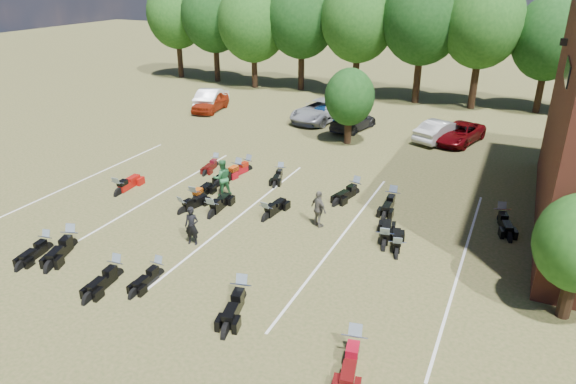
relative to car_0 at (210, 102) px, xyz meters
The scene contains 34 objects.
ground 24.00m from the car_0, 51.81° to the right, with size 160.00×160.00×0.00m, color brown.
car_0 is the anchor object (origin of this frame).
car_1 1.24m from the car_0, 117.83° to the left, with size 1.70×4.89×1.61m, color white.
car_2 9.23m from the car_0, ahead, with size 2.63×5.70×1.58m, color gray.
car_3 12.17m from the car_0, ahead, with size 1.80×4.42×1.28m, color black.
car_4 9.56m from the car_0, ahead, with size 1.58×3.92×1.34m, color navy.
car_5 18.32m from the car_0, ahead, with size 1.54×4.43×1.46m, color #BABBB6.
car_6 19.42m from the car_0, ahead, with size 2.17×4.70×1.31m, color #5A0509.
person_black 22.12m from the car_0, 59.01° to the right, with size 0.61×0.40×1.67m, color black.
person_green 17.23m from the car_0, 55.06° to the right, with size 0.93×0.72×1.91m, color #276837.
person_grey 21.81m from the car_0, 44.47° to the right, with size 1.00×0.42×1.71m, color #555148.
motorcycle_0 22.44m from the car_0, 71.86° to the right, with size 0.79×2.48×1.38m, color black, non-canonical shape.
motorcycle_1 22.79m from the car_0, 74.12° to the right, with size 0.68×2.13×1.19m, color black, non-canonical shape.
motorcycle_2 24.53m from the car_0, 65.26° to the right, with size 0.72×2.27×1.26m, color black, non-canonical shape.
motorcycle_3 26.48m from the car_0, 54.82° to the right, with size 0.79×2.48×1.38m, color black, non-canonical shape.
motorcycle_4 24.50m from the car_0, 61.68° to the right, with size 0.64×2.00×1.11m, color black, non-canonical shape.
motorcycle_6 29.93m from the car_0, 48.97° to the right, with size 0.80×2.52×1.41m, color #4D0B0B, non-canonical shape.
motorcycle_7 17.07m from the car_0, 72.97° to the right, with size 0.77×2.43×1.35m, color #9E100B, non-canonical shape.
motorcycle_8 18.05m from the car_0, 59.63° to the right, with size 0.75×2.35×1.31m, color black, non-canonical shape.
motorcycle_9 19.09m from the car_0, 61.06° to the right, with size 0.68×2.13×1.19m, color black, non-canonical shape.
motorcycle_10 19.61m from the car_0, 56.96° to the right, with size 0.77×2.43×1.36m, color black, non-canonical shape.
motorcycle_11 20.44m from the car_0, 50.03° to the right, with size 0.73×2.29×1.28m, color black, non-canonical shape.
motorcycle_12 25.35m from the car_0, 40.16° to the right, with size 0.72×2.26×1.26m, color black, non-canonical shape.
motorcycle_13 24.58m from the car_0, 40.33° to the right, with size 0.78×2.45×1.37m, color black, non-canonical shape.
motorcycle_14 12.98m from the car_0, 55.85° to the right, with size 0.64×2.00×1.12m, color #3C0808, non-canonical shape.
motorcycle_15 14.07m from the car_0, 48.51° to the right, with size 0.74×2.31×1.29m, color #9C0B16, non-canonical shape.
motorcycle_16 15.59m from the car_0, 42.84° to the right, with size 0.65×2.04×1.14m, color black, non-canonical shape.
motorcycle_17 14.68m from the car_0, 51.27° to the right, with size 0.80×2.51×1.40m, color black, non-canonical shape.
motorcycle_18 19.44m from the car_0, 34.97° to the right, with size 0.75×2.36×1.31m, color black, non-canonical shape.
motorcycle_19 21.38m from the car_0, 32.81° to the right, with size 0.76×2.38×1.33m, color black, non-canonical shape.
motorcycle_20 25.58m from the car_0, 26.38° to the right, with size 0.75×2.36×1.32m, color black, non-canonical shape.
tree_line 18.04m from the car_0, 36.27° to the left, with size 56.00×6.00×9.79m.
young_tree_midfield 13.47m from the car_0, 14.63° to the right, with size 3.20×3.20×4.70m.
parking_lines 19.79m from the car_0, 53.26° to the right, with size 20.10×14.00×0.01m.
Camera 1 is at (8.16, -15.54, 10.59)m, focal length 32.00 mm.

